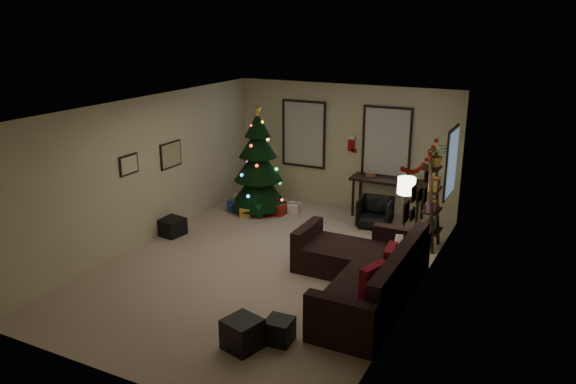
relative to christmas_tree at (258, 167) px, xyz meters
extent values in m
plane|color=#BBA38D|center=(1.52, -2.40, -0.97)|extent=(7.00, 7.00, 0.00)
plane|color=white|center=(1.52, -2.40, 1.73)|extent=(7.00, 7.00, 0.00)
plane|color=beige|center=(1.52, 1.10, 0.38)|extent=(5.00, 0.00, 5.00)
plane|color=beige|center=(1.52, -5.90, 0.38)|extent=(5.00, 0.00, 5.00)
plane|color=beige|center=(-0.98, -2.40, 0.38)|extent=(0.00, 7.00, 7.00)
plane|color=beige|center=(4.02, -2.40, 0.38)|extent=(0.00, 7.00, 7.00)
cube|color=#728CB2|center=(0.57, 1.07, 0.58)|extent=(0.94, 0.02, 1.35)
cube|color=beige|center=(0.57, 1.07, 0.58)|extent=(0.94, 0.03, 1.35)
cube|color=#728CB2|center=(2.47, 1.07, 0.58)|extent=(0.94, 0.02, 1.35)
cube|color=beige|center=(2.47, 1.07, 0.58)|extent=(0.94, 0.03, 1.35)
cube|color=#728CB2|center=(3.99, 0.15, 0.53)|extent=(0.05, 0.27, 1.17)
cube|color=beige|center=(3.99, 0.15, 0.53)|extent=(0.05, 0.45, 1.17)
cylinder|color=black|center=(0.00, 0.00, -0.83)|extent=(0.09, 0.09, 0.28)
cone|color=black|center=(0.00, 0.00, -0.41)|extent=(1.25, 1.25, 0.88)
cone|color=black|center=(0.00, 0.00, 0.09)|extent=(1.03, 1.03, 0.74)
cone|color=black|center=(0.00, 0.00, 0.56)|extent=(0.81, 0.81, 0.65)
cone|color=black|center=(0.00, 0.00, 0.92)|extent=(0.55, 0.55, 0.51)
cylinder|color=maroon|center=(0.00, 0.00, -0.95)|extent=(1.01, 1.01, 0.04)
cube|color=silver|center=(-0.53, 0.15, -0.83)|extent=(0.26, 0.26, 0.28)
cube|color=navy|center=(-0.43, -0.30, -0.84)|extent=(0.30, 0.22, 0.25)
cube|color=maroon|center=(0.47, -0.05, -0.86)|extent=(0.35, 0.28, 0.22)
cube|color=gold|center=(-0.03, -0.50, -0.87)|extent=(0.22, 0.22, 0.20)
cube|color=#14591E|center=(0.17, -0.35, -0.82)|extent=(0.28, 0.25, 0.30)
cube|color=silver|center=(0.72, 0.25, -0.88)|extent=(0.25, 0.30, 0.18)
cube|color=black|center=(3.55, -2.80, -0.74)|extent=(0.95, 2.53, 0.44)
cube|color=black|center=(3.92, -2.80, -0.29)|extent=(0.20, 2.53, 0.46)
cube|color=black|center=(3.55, -4.17, -0.62)|extent=(0.95, 0.20, 0.69)
cube|color=black|center=(3.55, -1.44, -0.62)|extent=(0.95, 0.20, 0.69)
cube|color=black|center=(2.63, -2.01, -0.74)|extent=(0.89, 0.95, 0.44)
cube|color=black|center=(2.09, -2.01, -0.62)|extent=(0.18, 0.95, 0.69)
cube|color=maroon|center=(3.73, -3.42, -0.33)|extent=(0.28, 0.50, 0.48)
cube|color=maroon|center=(3.73, -2.67, -0.33)|extent=(0.17, 0.47, 0.45)
cube|color=beige|center=(3.73, -2.26, -0.34)|extent=(0.20, 0.42, 0.40)
cube|color=black|center=(2.45, -4.72, -0.76)|extent=(0.52, 0.52, 0.40)
cube|color=black|center=(2.80, -4.39, -0.80)|extent=(0.36, 0.36, 0.32)
cube|color=black|center=(2.63, 0.82, -0.16)|extent=(1.55, 0.55, 0.06)
cylinder|color=black|center=(1.95, 0.60, -0.58)|extent=(0.06, 0.06, 0.78)
cylinder|color=black|center=(1.95, 1.04, -0.58)|extent=(0.06, 0.06, 0.78)
cylinder|color=black|center=(3.31, 0.60, -0.58)|extent=(0.06, 0.06, 0.78)
cylinder|color=black|center=(3.31, 1.04, -0.58)|extent=(0.06, 0.06, 0.78)
imported|color=black|center=(2.58, 0.17, -0.66)|extent=(0.64, 0.61, 0.61)
cube|color=black|center=(3.84, -0.64, -0.10)|extent=(0.05, 0.05, 1.73)
cube|color=black|center=(3.84, -0.18, -0.10)|extent=(0.05, 0.05, 1.73)
cube|color=black|center=(3.81, -0.41, -0.63)|extent=(0.30, 0.48, 0.03)
cube|color=black|center=(3.81, -0.41, -0.24)|extent=(0.30, 0.48, 0.03)
cube|color=black|center=(3.81, -0.41, 0.14)|extent=(0.30, 0.48, 0.03)
cube|color=black|center=(3.81, -0.41, 0.53)|extent=(0.30, 0.48, 0.03)
imported|color=#4C4C4C|center=(3.82, -0.47, 0.87)|extent=(0.63, 0.62, 0.53)
cylinder|color=black|center=(3.47, -0.99, -0.95)|extent=(0.25, 0.25, 0.03)
cylinder|color=black|center=(3.47, -0.99, -0.33)|extent=(0.03, 0.03, 1.21)
cylinder|color=white|center=(3.47, -0.99, 0.33)|extent=(0.30, 0.30, 0.29)
cube|color=black|center=(-0.96, -1.69, 0.54)|extent=(0.04, 0.60, 0.50)
cube|color=tan|center=(-0.96, -1.69, 0.54)|extent=(0.01, 0.54, 0.45)
cube|color=black|center=(-0.96, -2.85, 0.62)|extent=(0.04, 0.45, 0.35)
cube|color=beige|center=(-0.96, -2.85, 0.62)|extent=(0.01, 0.41, 0.31)
cube|color=black|center=(4.00, -3.00, 0.58)|extent=(0.03, 0.22, 0.28)
cube|color=black|center=(4.00, -2.65, 0.73)|extent=(0.03, 0.18, 0.22)
cube|color=black|center=(4.00, -2.65, 0.43)|extent=(0.03, 0.20, 0.16)
cube|color=black|center=(4.00, -2.30, 0.61)|extent=(0.03, 0.26, 0.20)
cube|color=black|center=(4.00, -1.95, 0.51)|extent=(0.03, 0.18, 0.24)
cube|color=black|center=(4.00, -1.95, 0.81)|extent=(0.03, 0.16, 0.16)
cube|color=#990F0C|center=(1.37, 1.19, 0.54)|extent=(0.14, 0.04, 0.30)
cube|color=white|center=(1.37, 1.19, 0.69)|extent=(0.16, 0.05, 0.08)
cube|color=#990F0C|center=(1.44, 1.19, 0.41)|extent=(0.10, 0.04, 0.08)
cube|color=#990F0C|center=(1.70, 1.05, 0.47)|extent=(0.14, 0.04, 0.30)
cube|color=white|center=(1.70, 1.05, 0.62)|extent=(0.16, 0.05, 0.08)
cube|color=#990F0C|center=(1.77, 1.05, 0.34)|extent=(0.10, 0.04, 0.08)
cube|color=black|center=(-0.91, -2.00, -0.80)|extent=(0.72, 0.53, 0.33)
camera|label=1|loc=(5.76, -10.01, 3.08)|focal=34.87mm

